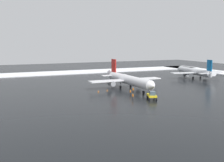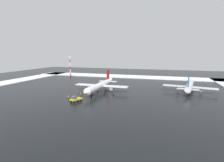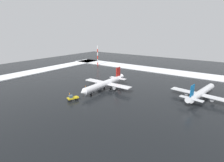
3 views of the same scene
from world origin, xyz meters
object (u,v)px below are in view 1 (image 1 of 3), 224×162
at_px(airplane_distant_tail, 128,80).
at_px(ground_crew_beside_wing, 130,92).
at_px(ground_crew_by_nose_gear, 133,90).
at_px(traffic_cone_near_nose, 98,91).
at_px(traffic_cone_mid_line, 107,90).
at_px(ground_crew_near_tug, 133,96).
at_px(pushback_tug, 152,95).
at_px(airplane_parked_starboard, 195,72).

relative_size(airplane_distant_tail, ground_crew_beside_wing, 18.87).
xyz_separation_m(airplane_distant_tail, ground_crew_by_nose_gear, (2.22, 7.52, -2.20)).
bearing_deg(traffic_cone_near_nose, ground_crew_beside_wing, 127.76).
relative_size(ground_crew_beside_wing, traffic_cone_mid_line, 3.11).
distance_m(ground_crew_beside_wing, ground_crew_near_tug, 6.47).
height_order(pushback_tug, ground_crew_by_nose_gear, pushback_tug).
xyz_separation_m(pushback_tug, traffic_cone_mid_line, (5.66, -18.14, -1.01)).
bearing_deg(airplane_parked_starboard, traffic_cone_mid_line, 116.76).
height_order(ground_crew_near_tug, traffic_cone_near_nose, ground_crew_near_tug).
xyz_separation_m(airplane_parked_starboard, traffic_cone_near_nose, (53.25, 15.81, -2.63)).
relative_size(ground_crew_beside_wing, ground_crew_near_tug, 1.00).
bearing_deg(pushback_tug, airplane_parked_starboard, 149.86).
bearing_deg(airplane_parked_starboard, ground_crew_beside_wing, 127.96).
distance_m(traffic_cone_near_nose, traffic_cone_mid_line, 3.49).
xyz_separation_m(airplane_parked_starboard, traffic_cone_mid_line, (49.83, 15.11, -2.63)).
relative_size(airplane_distant_tail, traffic_cone_mid_line, 58.68).
distance_m(ground_crew_by_nose_gear, ground_crew_near_tug, 10.41).
height_order(airplane_distant_tail, ground_crew_by_nose_gear, airplane_distant_tail).
distance_m(ground_crew_by_nose_gear, traffic_cone_mid_line, 8.98).
relative_size(airplane_parked_starboard, ground_crew_by_nose_gear, 17.27).
relative_size(ground_crew_by_nose_gear, traffic_cone_near_nose, 3.11).
distance_m(airplane_distant_tail, airplane_parked_starboard, 43.81).
relative_size(airplane_parked_starboard, traffic_cone_mid_line, 53.69).
bearing_deg(ground_crew_near_tug, traffic_cone_mid_line, 29.22).
xyz_separation_m(ground_crew_beside_wing, ground_crew_by_nose_gear, (-2.65, -3.08, 0.00)).
height_order(airplane_parked_starboard, pushback_tug, airplane_parked_starboard).
bearing_deg(ground_crew_beside_wing, airplane_distant_tail, -172.79).
distance_m(ground_crew_near_tug, traffic_cone_mid_line, 15.63).
bearing_deg(airplane_distant_tail, ground_crew_by_nose_gear, -16.02).
bearing_deg(traffic_cone_mid_line, ground_crew_beside_wing, 109.91).
xyz_separation_m(ground_crew_beside_wing, traffic_cone_near_nose, (6.90, -8.90, -0.70)).
bearing_deg(ground_crew_near_tug, airplane_parked_starboard, -32.28).
distance_m(airplane_parked_starboard, traffic_cone_mid_line, 52.14).
distance_m(ground_crew_by_nose_gear, traffic_cone_near_nose, 11.21).
xyz_separation_m(ground_crew_beside_wing, ground_crew_near_tug, (2.49, 5.97, 0.00)).
bearing_deg(pushback_tug, ground_crew_near_tug, -95.83).
xyz_separation_m(airplane_parked_starboard, ground_crew_by_nose_gear, (43.70, 21.63, -1.94)).
bearing_deg(airplane_parked_starboard, traffic_cone_near_nose, 116.43).
relative_size(airplane_parked_starboard, ground_crew_near_tug, 17.27).
relative_size(airplane_distant_tail, traffic_cone_near_nose, 58.68).
relative_size(ground_crew_near_tug, traffic_cone_near_nose, 3.11).
relative_size(airplane_distant_tail, airplane_parked_starboard, 1.09).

